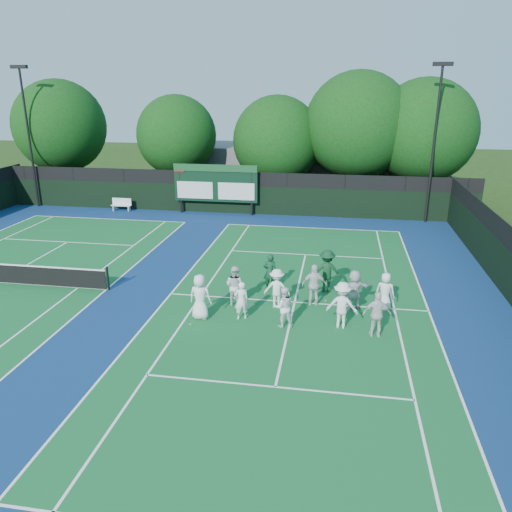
# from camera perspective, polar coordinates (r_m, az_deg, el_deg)

# --- Properties ---
(ground) EXTENTS (120.00, 120.00, 0.00)m
(ground) POSITION_cam_1_polar(r_m,az_deg,el_deg) (20.43, 4.18, -6.44)
(ground) COLOR #1D370F
(ground) RESTS_ON ground
(court_apron) EXTENTS (34.00, 32.00, 0.01)m
(court_apron) POSITION_cam_1_polar(r_m,az_deg,el_deg) (22.58, -10.94, -4.19)
(court_apron) COLOR navy
(court_apron) RESTS_ON ground
(near_court) EXTENTS (11.05, 23.85, 0.01)m
(near_court) POSITION_cam_1_polar(r_m,az_deg,el_deg) (21.33, 4.44, -5.28)
(near_court) COLOR #135D2A
(near_court) RESTS_ON ground
(back_fence) EXTENTS (34.00, 0.08, 3.00)m
(back_fence) POSITION_cam_1_polar(r_m,az_deg,el_deg) (35.99, -2.89, 7.03)
(back_fence) COLOR black
(back_fence) RESTS_ON ground
(scoreboard) EXTENTS (6.00, 0.21, 3.55)m
(scoreboard) POSITION_cam_1_polar(r_m,az_deg,el_deg) (35.66, -4.66, 8.25)
(scoreboard) COLOR black
(scoreboard) RESTS_ON ground
(clubhouse) EXTENTS (18.00, 6.00, 4.00)m
(clubhouse) POSITION_cam_1_polar(r_m,az_deg,el_deg) (43.09, 4.67, 9.82)
(clubhouse) COLOR slate
(clubhouse) RESTS_ON ground
(light_pole_left) EXTENTS (1.20, 0.30, 10.12)m
(light_pole_left) POSITION_cam_1_polar(r_m,az_deg,el_deg) (40.98, -24.73, 13.82)
(light_pole_left) COLOR black
(light_pole_left) RESTS_ON ground
(light_pole_right) EXTENTS (1.20, 0.30, 10.12)m
(light_pole_right) POSITION_cam_1_polar(r_m,az_deg,el_deg) (34.71, 19.88, 13.79)
(light_pole_right) COLOR black
(light_pole_right) RESTS_ON ground
(bench) EXTENTS (1.47, 0.40, 0.93)m
(bench) POSITION_cam_1_polar(r_m,az_deg,el_deg) (38.13, -15.11, 5.75)
(bench) COLOR silver
(bench) RESTS_ON ground
(tree_a) EXTENTS (7.27, 7.27, 9.31)m
(tree_a) POSITION_cam_1_polar(r_m,az_deg,el_deg) (44.07, -21.25, 13.41)
(tree_a) COLOR black
(tree_a) RESTS_ON ground
(tree_b) EXTENTS (6.14, 6.14, 8.17)m
(tree_b) POSITION_cam_1_polar(r_m,az_deg,el_deg) (40.14, -8.82, 13.24)
(tree_b) COLOR black
(tree_b) RESTS_ON ground
(tree_c) EXTENTS (6.63, 6.63, 8.16)m
(tree_c) POSITION_cam_1_polar(r_m,az_deg,el_deg) (38.47, 2.67, 12.80)
(tree_c) COLOR black
(tree_c) RESTS_ON ground
(tree_d) EXTENTS (7.74, 7.74, 9.87)m
(tree_d) POSITION_cam_1_polar(r_m,az_deg,el_deg) (38.12, 11.79, 14.09)
(tree_d) COLOR black
(tree_d) RESTS_ON ground
(tree_e) EXTENTS (7.42, 7.42, 9.37)m
(tree_e) POSITION_cam_1_polar(r_m,az_deg,el_deg) (38.59, 18.84, 13.05)
(tree_e) COLOR black
(tree_e) RESTS_ON ground
(tennis_ball_0) EXTENTS (0.07, 0.07, 0.07)m
(tennis_ball_0) POSITION_cam_1_polar(r_m,az_deg,el_deg) (19.49, -7.53, -7.75)
(tennis_ball_0) COLOR gold
(tennis_ball_0) RESTS_ON ground
(tennis_ball_3) EXTENTS (0.07, 0.07, 0.07)m
(tennis_ball_3) POSITION_cam_1_polar(r_m,az_deg,el_deg) (21.01, -2.89, -5.56)
(tennis_ball_3) COLOR gold
(tennis_ball_3) RESTS_ON ground
(tennis_ball_4) EXTENTS (0.07, 0.07, 0.07)m
(tennis_ball_4) POSITION_cam_1_polar(r_m,az_deg,el_deg) (22.67, 8.46, -3.87)
(tennis_ball_4) COLOR gold
(tennis_ball_4) RESTS_ON ground
(tennis_ball_5) EXTENTS (0.07, 0.07, 0.07)m
(tennis_ball_5) POSITION_cam_1_polar(r_m,az_deg,el_deg) (21.56, 7.96, -5.07)
(tennis_ball_5) COLOR gold
(tennis_ball_5) RESTS_ON ground
(player_front_0) EXTENTS (0.95, 0.67, 1.83)m
(player_front_0) POSITION_cam_1_polar(r_m,az_deg,el_deg) (19.65, -6.40, -4.65)
(player_front_0) COLOR white
(player_front_0) RESTS_ON ground
(player_front_1) EXTENTS (0.67, 0.57, 1.56)m
(player_front_1) POSITION_cam_1_polar(r_m,az_deg,el_deg) (19.53, -1.68, -5.11)
(player_front_1) COLOR white
(player_front_1) RESTS_ON ground
(player_front_2) EXTENTS (0.91, 0.79, 1.60)m
(player_front_2) POSITION_cam_1_polar(r_m,az_deg,el_deg) (18.96, 3.16, -5.83)
(player_front_2) COLOR white
(player_front_2) RESTS_ON ground
(player_front_3) EXTENTS (1.25, 0.81, 1.83)m
(player_front_3) POSITION_cam_1_polar(r_m,az_deg,el_deg) (19.09, 9.81, -5.55)
(player_front_3) COLOR white
(player_front_3) RESTS_ON ground
(player_front_4) EXTENTS (1.04, 0.48, 1.74)m
(player_front_4) POSITION_cam_1_polar(r_m,az_deg,el_deg) (18.70, 13.68, -6.50)
(player_front_4) COLOR silver
(player_front_4) RESTS_ON ground
(player_back_0) EXTENTS (1.03, 0.92, 1.73)m
(player_back_0) POSITION_cam_1_polar(r_m,az_deg,el_deg) (20.72, -2.44, -3.41)
(player_back_0) COLOR silver
(player_back_0) RESTS_ON ground
(player_back_1) EXTENTS (1.09, 0.64, 1.67)m
(player_back_1) POSITION_cam_1_polar(r_m,az_deg,el_deg) (20.55, 2.40, -3.71)
(player_back_1) COLOR white
(player_back_1) RESTS_ON ground
(player_back_2) EXTENTS (1.08, 0.53, 1.78)m
(player_back_2) POSITION_cam_1_polar(r_m,az_deg,el_deg) (20.87, 6.68, -3.30)
(player_back_2) COLOR silver
(player_back_2) RESTS_ON ground
(player_back_3) EXTENTS (1.64, 1.10, 1.69)m
(player_back_3) POSITION_cam_1_polar(r_m,az_deg,el_deg) (20.76, 11.14, -3.79)
(player_back_3) COLOR silver
(player_back_3) RESTS_ON ground
(player_back_4) EXTENTS (0.88, 0.69, 1.59)m
(player_back_4) POSITION_cam_1_polar(r_m,az_deg,el_deg) (20.99, 14.54, -3.93)
(player_back_4) COLOR white
(player_back_4) RESTS_ON ground
(coach_left) EXTENTS (0.66, 0.48, 1.68)m
(coach_left) POSITION_cam_1_polar(r_m,az_deg,el_deg) (22.29, 1.62, -1.83)
(coach_left) COLOR #103C23
(coach_left) RESTS_ON ground
(coach_right) EXTENTS (1.32, 0.84, 1.94)m
(coach_right) POSITION_cam_1_polar(r_m,az_deg,el_deg) (22.24, 8.10, -1.71)
(coach_right) COLOR #0F381C
(coach_right) RESTS_ON ground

